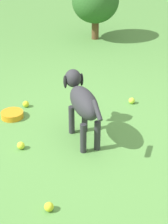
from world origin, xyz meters
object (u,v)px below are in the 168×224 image
object	(u,v)px
dog	(82,101)
tennis_ball_2	(26,104)
tennis_ball_0	(132,101)
tennis_ball_3	(49,207)
water_bowl	(12,115)
tennis_ball_1	(21,146)

from	to	relation	value
dog	tennis_ball_2	world-z (taller)	dog
tennis_ball_0	tennis_ball_2	size ratio (longest dim) A/B	1.00
tennis_ball_3	tennis_ball_2	bearing A→B (deg)	38.00
dog	tennis_ball_2	bearing A→B (deg)	25.77
dog	tennis_ball_0	xyz separation A→B (m)	(0.82, -0.20, -0.34)
tennis_ball_3	water_bowl	xyz separation A→B (m)	(0.97, 0.95, -0.00)
dog	water_bowl	xyz separation A→B (m)	(0.05, 0.78, -0.34)
dog	water_bowl	distance (m)	0.85
tennis_ball_2	tennis_ball_3	distance (m)	1.55
tennis_ball_2	tennis_ball_1	bearing A→B (deg)	-150.88
tennis_ball_2	tennis_ball_3	size ratio (longest dim) A/B	1.00
tennis_ball_0	water_bowl	size ratio (longest dim) A/B	0.30
tennis_ball_0	dog	bearing A→B (deg)	166.46
tennis_ball_2	tennis_ball_3	world-z (taller)	same
tennis_ball_2	water_bowl	xyz separation A→B (m)	(-0.24, 0.00, -0.00)
tennis_ball_3	tennis_ball_1	bearing A→B (deg)	46.55
dog	tennis_ball_1	bearing A→B (deg)	89.53
tennis_ball_1	tennis_ball_3	bearing A→B (deg)	-133.45
tennis_ball_2	water_bowl	bearing A→B (deg)	179.42
tennis_ball_0	water_bowl	xyz separation A→B (m)	(-0.77, 0.98, -0.00)
tennis_ball_2	tennis_ball_3	xyz separation A→B (m)	(-1.22, -0.95, 0.00)
tennis_ball_0	tennis_ball_2	bearing A→B (deg)	118.31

